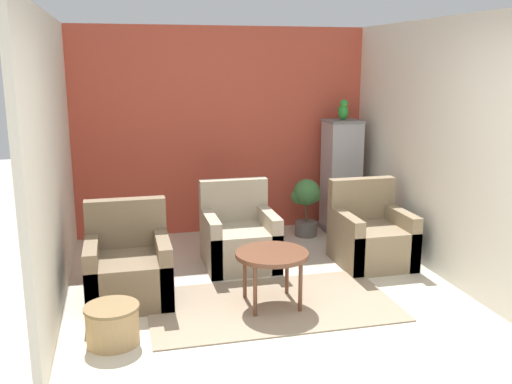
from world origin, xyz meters
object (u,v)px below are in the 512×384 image
parrot (343,110)px  armchair_right (371,237)px  armchair_middle (239,239)px  potted_plant (306,201)px  coffee_table (272,258)px  armchair_left (129,269)px  wicker_basket (112,323)px  birdcage (341,176)px

parrot → armchair_right: bearing=-96.7°
armchair_middle → potted_plant: armchair_middle is taller
armchair_right → parrot: (0.15, 1.25, 1.26)m
coffee_table → armchair_left: 1.32m
parrot → wicker_basket: size_ratio=0.61×
armchair_middle → parrot: bearing=32.1°
armchair_right → armchair_middle: bearing=168.7°
potted_plant → wicker_basket: (-2.35, -2.32, -0.28)m
armchair_left → parrot: (2.71, 1.62, 1.26)m
armchair_right → wicker_basket: (-2.71, -1.22, -0.12)m
armchair_left → parrot: parrot is taller
birdcage → armchair_left: bearing=-149.1°
armchair_left → armchair_middle: (1.17, 0.65, 0.00)m
armchair_left → wicker_basket: bearing=-100.0°
armchair_middle → birdcage: birdcage is taller
armchair_middle → potted_plant: 1.33m
armchair_left → wicker_basket: size_ratio=2.08×
wicker_basket → potted_plant: bearing=44.7°
armchair_middle → armchair_left: bearing=-150.8°
coffee_table → armchair_left: armchair_left is taller
armchair_right → armchair_middle: same height
armchair_middle → parrot: (1.54, 0.97, 1.26)m
armchair_right → potted_plant: (-0.36, 1.10, 0.16)m
armchair_middle → parrot: 2.21m
armchair_left → birdcage: birdcage is taller
coffee_table → parrot: 2.77m
armchair_right → potted_plant: size_ratio=1.22×
birdcage → potted_plant: 0.59m
coffee_table → armchair_middle: 1.12m
birdcage → coffee_table: bearing=-125.5°
armchair_right → wicker_basket: 2.97m
coffee_table → potted_plant: (0.97, 1.93, -0.01)m
birdcage → wicker_basket: (-2.86, -2.46, -0.54)m
armchair_left → armchair_middle: 1.34m
armchair_left → parrot: 3.40m
wicker_basket → armchair_middle: bearing=48.6°
armchair_right → wicker_basket: bearing=-155.8°
birdcage → parrot: 0.84m
armchair_middle → wicker_basket: size_ratio=2.08×
coffee_table → birdcage: size_ratio=0.46×
coffee_table → parrot: size_ratio=2.51×
coffee_table → birdcage: (1.48, 2.07, 0.26)m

